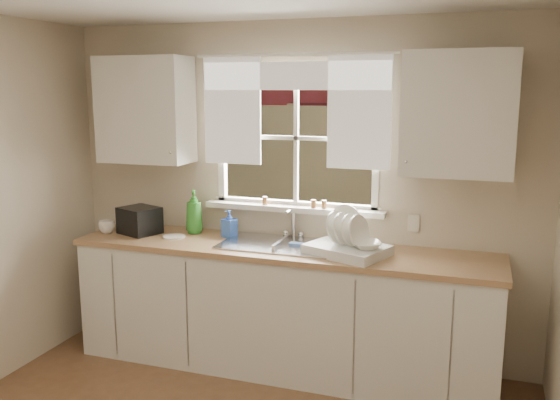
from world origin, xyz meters
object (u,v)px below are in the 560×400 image
(soap_bottle_a, at_px, (194,212))
(dish_rack, at_px, (347,245))
(cup, at_px, (107,227))
(black_appliance, at_px, (140,220))

(soap_bottle_a, bearing_deg, dish_rack, -31.60)
(dish_rack, bearing_deg, soap_bottle_a, 170.56)
(cup, distance_m, black_appliance, 0.26)
(dish_rack, relative_size, cup, 4.78)
(dish_rack, distance_m, black_appliance, 1.65)
(black_appliance, bearing_deg, soap_bottle_a, 41.73)
(dish_rack, height_order, black_appliance, dish_rack)
(soap_bottle_a, bearing_deg, cup, 177.82)
(soap_bottle_a, relative_size, black_appliance, 1.21)
(dish_rack, relative_size, soap_bottle_a, 1.79)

